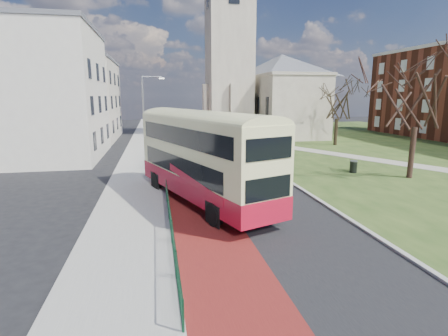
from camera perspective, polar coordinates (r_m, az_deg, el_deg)
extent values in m
plane|color=black|center=(17.77, 0.88, -8.99)|extent=(160.00, 160.00, 0.00)
cube|color=black|center=(37.13, -3.28, 1.98)|extent=(9.00, 120.00, 0.01)
cube|color=#591414|center=(36.87, -7.44, 1.83)|extent=(3.40, 120.00, 0.01)
cube|color=gray|center=(36.82, -13.35, 1.68)|extent=(4.00, 120.00, 0.12)
cube|color=#999993|center=(36.79, -10.24, 1.81)|extent=(0.25, 120.00, 0.13)
cube|color=#999993|center=(39.92, 2.88, 2.76)|extent=(0.25, 80.00, 0.13)
cube|color=#284418|center=(48.70, 26.28, 3.13)|extent=(40.00, 80.00, 0.04)
cube|color=#9E998C|center=(35.77, 30.15, 0.10)|extent=(18.84, 32.82, 0.03)
cylinder|color=#0D3921|center=(20.92, -9.36, -2.79)|extent=(0.04, 24.00, 0.04)
cylinder|color=#0D3921|center=(21.17, -9.27, -5.28)|extent=(0.04, 24.00, 0.04)
cube|color=gray|center=(55.75, 0.84, 17.63)|extent=(6.50, 6.50, 24.00)
cube|color=gray|center=(57.84, 9.21, 9.83)|extent=(9.00, 18.00, 9.00)
pyramid|color=#565960|center=(58.16, 9.48, 17.83)|extent=(9.00, 18.00, 3.60)
cube|color=beige|center=(39.68, -27.00, 10.44)|extent=(10.00, 14.00, 12.50)
cube|color=#565960|center=(40.20, -27.91, 19.70)|extent=(10.30, 14.30, 0.50)
cube|color=#BFB3A1|center=(55.27, -22.48, 10.06)|extent=(10.00, 16.00, 11.00)
cube|color=#565960|center=(55.49, -22.96, 15.99)|extent=(10.30, 16.30, 0.50)
cylinder|color=gray|center=(34.34, -12.95, 7.83)|extent=(0.16, 0.16, 8.00)
cylinder|color=gray|center=(34.30, -11.70, 14.40)|extent=(1.80, 0.10, 0.10)
cube|color=silver|center=(34.30, -10.14, 14.21)|extent=(0.50, 0.18, 0.12)
cube|color=maroon|center=(20.82, -3.51, -2.55)|extent=(7.01, 12.75, 1.14)
cube|color=beige|center=(20.39, -3.59, 3.50)|extent=(6.96, 12.68, 3.30)
cube|color=black|center=(20.26, -7.58, 0.43)|extent=(3.57, 9.66, 1.08)
cube|color=black|center=(21.54, -0.60, 1.21)|extent=(3.57, 9.66, 1.08)
cube|color=black|center=(19.69, -7.32, 5.14)|extent=(3.91, 10.60, 1.02)
cube|color=black|center=(21.00, -0.13, 5.64)|extent=(3.91, 10.60, 1.02)
cube|color=black|center=(26.16, -9.90, 2.91)|extent=(2.43, 0.95, 1.19)
cube|color=black|center=(25.96, -10.04, 6.63)|extent=(2.43, 0.95, 1.02)
cube|color=orange|center=(25.91, -10.09, 8.06)|extent=(1.94, 0.79, 0.34)
cylinder|color=black|center=(24.23, -10.98, -2.09)|extent=(0.73, 1.23, 1.18)
cylinder|color=black|center=(25.23, -5.31, -1.37)|extent=(0.73, 1.23, 1.18)
cylinder|color=black|center=(17.22, -1.58, -7.60)|extent=(0.73, 1.23, 1.18)
cylinder|color=black|center=(18.60, 5.61, -6.16)|extent=(0.73, 1.23, 1.18)
cylinder|color=#322019|center=(30.37, 28.33, 2.20)|extent=(0.49, 0.49, 3.91)
cylinder|color=black|center=(47.21, 17.80, 5.63)|extent=(0.49, 0.49, 3.35)
cylinder|color=black|center=(30.72, 20.37, 0.15)|extent=(0.76, 0.76, 0.94)
cylinder|color=gray|center=(30.63, 20.44, 1.07)|extent=(0.82, 0.82, 0.06)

